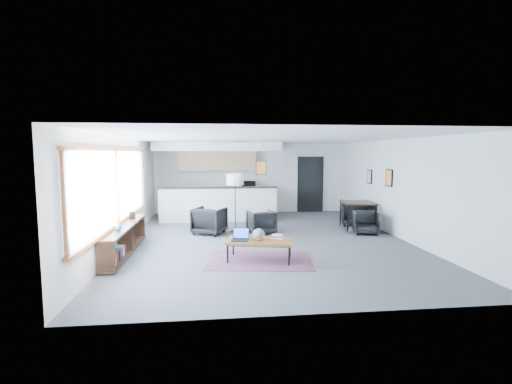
{
  "coord_description": "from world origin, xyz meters",
  "views": [
    {
      "loc": [
        -1.3,
        -9.32,
        2.23
      ],
      "look_at": [
        -0.22,
        0.4,
        1.2
      ],
      "focal_mm": 26.0,
      "sensor_mm": 36.0,
      "label": 1
    }
  ],
  "objects": [
    {
      "name": "room",
      "position": [
        0.0,
        0.0,
        1.3
      ],
      "size": [
        7.02,
        9.02,
        2.62
      ],
      "color": "#464648",
      "rests_on": "ground"
    },
    {
      "name": "window",
      "position": [
        -3.46,
        -0.9,
        1.46
      ],
      "size": [
        0.1,
        5.95,
        1.66
      ],
      "color": "#8CBFFF",
      "rests_on": "room"
    },
    {
      "name": "console",
      "position": [
        -3.3,
        -1.05,
        0.33
      ],
      "size": [
        0.35,
        3.0,
        0.8
      ],
      "color": "black",
      "rests_on": "floor"
    },
    {
      "name": "kitchenette",
      "position": [
        -1.2,
        3.71,
        1.38
      ],
      "size": [
        4.2,
        1.96,
        2.6
      ],
      "color": "white",
      "rests_on": "floor"
    },
    {
      "name": "doorway",
      "position": [
        2.3,
        4.42,
        1.07
      ],
      "size": [
        1.1,
        0.12,
        2.15
      ],
      "color": "black",
      "rests_on": "room"
    },
    {
      "name": "track_light",
      "position": [
        -0.59,
        2.2,
        2.53
      ],
      "size": [
        1.6,
        0.07,
        0.15
      ],
      "color": "silver",
      "rests_on": "room"
    },
    {
      "name": "wall_art_lower",
      "position": [
        3.47,
        0.4,
        1.55
      ],
      "size": [
        0.03,
        0.38,
        0.48
      ],
      "color": "black",
      "rests_on": "room"
    },
    {
      "name": "wall_art_upper",
      "position": [
        3.47,
        1.7,
        1.5
      ],
      "size": [
        0.03,
        0.34,
        0.44
      ],
      "color": "black",
      "rests_on": "room"
    },
    {
      "name": "kilim_rug",
      "position": [
        -0.39,
        -1.83,
        0.01
      ],
      "size": [
        2.31,
        1.72,
        0.01
      ],
      "rotation": [
        0.0,
        0.0,
        -0.13
      ],
      "color": "#512A3F",
      "rests_on": "floor"
    },
    {
      "name": "coffee_table",
      "position": [
        -0.39,
        -1.83,
        0.41
      ],
      "size": [
        1.47,
        1.01,
        0.44
      ],
      "rotation": [
        0.0,
        0.0,
        -0.23
      ],
      "color": "brown",
      "rests_on": "floor"
    },
    {
      "name": "laptop",
      "position": [
        -0.79,
        -1.81,
        0.51
      ],
      "size": [
        0.4,
        0.36,
        0.25
      ],
      "rotation": [
        0.0,
        0.0,
        -0.25
      ],
      "color": "black",
      "rests_on": "coffee_table"
    },
    {
      "name": "ceramic_pot",
      "position": [
        -0.42,
        -1.89,
        0.56
      ],
      "size": [
        0.25,
        0.25,
        0.25
      ],
      "rotation": [
        0.0,
        0.0,
        -0.4
      ],
      "color": "gray",
      "rests_on": "coffee_table"
    },
    {
      "name": "book_stack",
      "position": [
        0.0,
        -1.75,
        0.48
      ],
      "size": [
        0.33,
        0.3,
        0.08
      ],
      "rotation": [
        0.0,
        0.0,
        -0.42
      ],
      "color": "silver",
      "rests_on": "coffee_table"
    },
    {
      "name": "coaster",
      "position": [
        -0.31,
        -2.08,
        0.44
      ],
      "size": [
        0.11,
        0.11,
        0.01
      ],
      "rotation": [
        0.0,
        0.0,
        0.11
      ],
      "color": "#E5590C",
      "rests_on": "coffee_table"
    },
    {
      "name": "armchair_left",
      "position": [
        -1.47,
        0.86,
        0.41
      ],
      "size": [
        1.03,
        1.0,
        0.82
      ],
      "primitive_type": "imported",
      "rotation": [
        0.0,
        0.0,
        2.72
      ],
      "color": "black",
      "rests_on": "floor"
    },
    {
      "name": "armchair_right",
      "position": [
        -0.03,
        0.74,
        0.36
      ],
      "size": [
        0.8,
        0.77,
        0.71
      ],
      "primitive_type": "imported",
      "rotation": [
        0.0,
        0.0,
        3.34
      ],
      "color": "black",
      "rests_on": "floor"
    },
    {
      "name": "floor_lamp",
      "position": [
        -0.74,
        1.07,
        1.43
      ],
      "size": [
        0.49,
        0.49,
        1.65
      ],
      "rotation": [
        0.0,
        0.0,
        0.03
      ],
      "color": "black",
      "rests_on": "floor"
    },
    {
      "name": "dining_table",
      "position": [
        2.93,
        1.21,
        0.71
      ],
      "size": [
        0.99,
        0.99,
        0.78
      ],
      "rotation": [
        0.0,
        0.0,
        -0.07
      ],
      "color": "black",
      "rests_on": "floor"
    },
    {
      "name": "dining_chair_near",
      "position": [
        2.84,
        0.38,
        0.29
      ],
      "size": [
        0.69,
        0.66,
        0.58
      ],
      "primitive_type": "imported",
      "rotation": [
        0.0,
        0.0,
        -0.26
      ],
      "color": "black",
      "rests_on": "floor"
    },
    {
      "name": "dining_chair_far",
      "position": [
        3.0,
        1.62,
        0.37
      ],
      "size": [
        0.87,
        0.84,
        0.74
      ],
      "primitive_type": "imported",
      "rotation": [
        0.0,
        0.0,
        2.87
      ],
      "color": "black",
      "rests_on": "floor"
    },
    {
      "name": "microwave",
      "position": [
        -0.07,
        4.15,
        1.1
      ],
      "size": [
        0.53,
        0.34,
        0.34
      ],
      "primitive_type": "imported",
      "rotation": [
        0.0,
        0.0,
        -0.15
      ],
      "color": "black",
      "rests_on": "kitchenette"
    }
  ]
}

